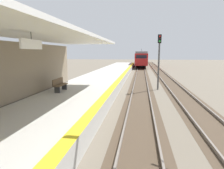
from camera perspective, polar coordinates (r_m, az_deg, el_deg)
station_platform at (r=15.02m, az=-8.56°, el=-2.49°), size 5.00×80.00×0.91m
track_pair_nearest_platform at (r=18.37m, az=8.49°, el=-1.62°), size 2.34×120.00×0.16m
track_pair_middle at (r=18.69m, az=18.98°, el=-1.84°), size 2.34×120.00×0.16m
approaching_train at (r=51.45m, az=8.69°, el=7.72°), size 2.93×19.60×4.76m
rail_signal_post at (r=18.83m, az=13.76°, el=8.12°), size 0.32×0.34×5.20m
platform_bench at (r=13.67m, az=-15.25°, el=0.05°), size 0.45×1.60×0.88m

